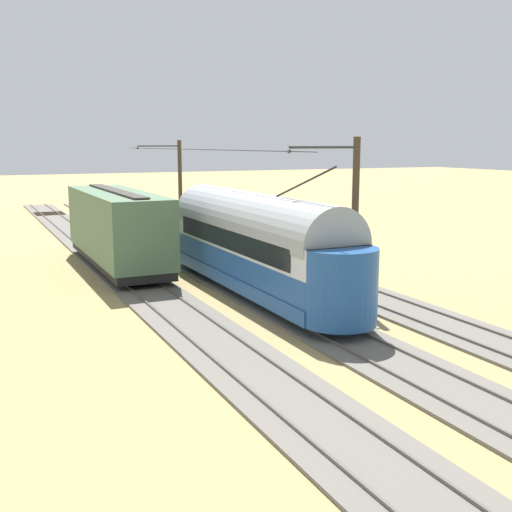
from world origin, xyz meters
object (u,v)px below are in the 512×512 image
at_px(vintage_streetcar, 255,242).
at_px(catenary_pole_mid_near, 353,217).
at_px(boxcar_adjacent, 117,227).
at_px(catenary_pole_foreground, 179,185).

xyz_separation_m(vintage_streetcar, catenary_pole_mid_near, (-2.86, 2.95, 1.21)).
relative_size(vintage_streetcar, boxcar_adjacent, 1.36).
bearing_deg(boxcar_adjacent, vintage_streetcar, 116.57).
distance_m(boxcar_adjacent, catenary_pole_foreground, 12.81).
height_order(boxcar_adjacent, catenary_pole_foreground, catenary_pole_foreground).
xyz_separation_m(vintage_streetcar, catenary_pole_foreground, (-2.86, -18.73, 1.21)).
height_order(catenary_pole_foreground, catenary_pole_mid_near, same).
xyz_separation_m(vintage_streetcar, boxcar_adjacent, (4.00, -7.99, -0.09)).
distance_m(vintage_streetcar, boxcar_adjacent, 8.93).
relative_size(boxcar_adjacent, catenary_pole_foreground, 1.74).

